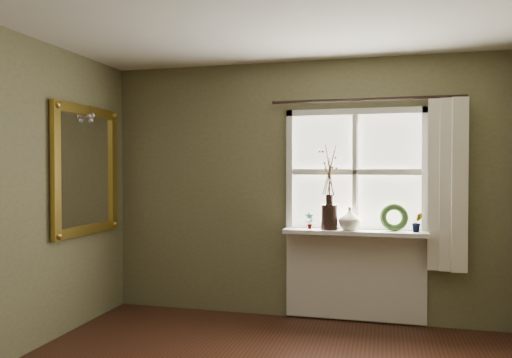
{
  "coord_description": "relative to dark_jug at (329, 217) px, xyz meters",
  "views": [
    {
      "loc": [
        0.82,
        -2.75,
        1.52
      ],
      "look_at": [
        -0.28,
        1.55,
        1.42
      ],
      "focal_mm": 35.0,
      "sensor_mm": 36.0,
      "label": 1
    }
  ],
  "objects": [
    {
      "name": "wall_back",
      "position": [
        -0.31,
        0.18,
        0.26
      ],
      "size": [
        4.0,
        0.1,
        2.6
      ],
      "primitive_type": "cube",
      "color": "#646242",
      "rests_on": "ground"
    },
    {
      "name": "window_frame",
      "position": [
        0.24,
        0.11,
        0.44
      ],
      "size": [
        1.36,
        0.06,
        1.24
      ],
      "color": "silver",
      "rests_on": "wall_back"
    },
    {
      "name": "window_sill",
      "position": [
        0.24,
        0.0,
        -0.14
      ],
      "size": [
        1.36,
        0.26,
        0.04
      ],
      "primitive_type": "cube",
      "color": "silver",
      "rests_on": "wall_back"
    },
    {
      "name": "window_apron",
      "position": [
        0.24,
        0.11,
        -0.58
      ],
      "size": [
        1.36,
        0.04,
        0.88
      ],
      "primitive_type": "cube",
      "color": "silver",
      "rests_on": "ground"
    },
    {
      "name": "dark_jug",
      "position": [
        0.0,
        0.0,
        0.0
      ],
      "size": [
        0.21,
        0.21,
        0.24
      ],
      "primitive_type": "cylinder",
      "rotation": [
        0.0,
        0.0,
        0.34
      ],
      "color": "black",
      "rests_on": "window_sill"
    },
    {
      "name": "cream_vase",
      "position": [
        0.2,
        0.0,
        -0.01
      ],
      "size": [
        0.27,
        0.27,
        0.22
      ],
      "primitive_type": "imported",
      "rotation": [
        0.0,
        0.0,
        0.33
      ],
      "color": "beige",
      "rests_on": "window_sill"
    },
    {
      "name": "wreath",
      "position": [
        0.61,
        0.04,
        -0.02
      ],
      "size": [
        0.27,
        0.12,
        0.27
      ],
      "primitive_type": "torus",
      "rotation": [
        1.36,
        0.0,
        0.0
      ],
      "color": "#2C451E",
      "rests_on": "window_sill"
    },
    {
      "name": "potted_plant_left",
      "position": [
        -0.2,
        0.0,
        -0.04
      ],
      "size": [
        0.1,
        0.09,
        0.16
      ],
      "primitive_type": "imported",
      "rotation": [
        0.0,
        0.0,
        0.43
      ],
      "color": "#2C451E",
      "rests_on": "window_sill"
    },
    {
      "name": "potted_plant_right",
      "position": [
        0.82,
        0.0,
        -0.03
      ],
      "size": [
        0.12,
        0.1,
        0.18
      ],
      "primitive_type": "imported",
      "rotation": [
        0.0,
        0.0,
        0.23
      ],
      "color": "#2C451E",
      "rests_on": "window_sill"
    },
    {
      "name": "curtain",
      "position": [
        1.08,
        0.01,
        0.32
      ],
      "size": [
        0.36,
        0.12,
        1.59
      ],
      "primitive_type": "cube",
      "color": "beige",
      "rests_on": "wall_back"
    },
    {
      "name": "curtain_rod",
      "position": [
        0.34,
        0.05,
        1.14
      ],
      "size": [
        1.84,
        0.03,
        0.03
      ],
      "primitive_type": "cylinder",
      "rotation": [
        0.0,
        1.57,
        0.0
      ],
      "color": "black",
      "rests_on": "wall_back"
    },
    {
      "name": "gilt_mirror",
      "position": [
        -2.27,
        -0.61,
        0.46
      ],
      "size": [
        0.1,
        1.04,
        1.24
      ],
      "color": "white",
      "rests_on": "wall_left"
    }
  ]
}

